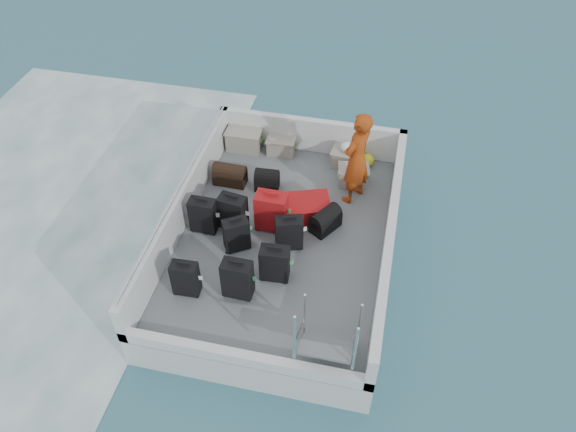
% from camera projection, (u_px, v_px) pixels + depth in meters
% --- Properties ---
extents(ground, '(160.00, 160.00, 0.00)m').
position_uv_depth(ground, '(283.00, 261.00, 9.82)').
color(ground, '#1C5064').
rests_on(ground, ground).
extents(wake_foam, '(10.00, 10.00, 0.00)m').
position_uv_depth(wake_foam, '(35.00, 219.00, 10.57)').
color(wake_foam, white).
rests_on(wake_foam, ground).
extents(ferry_hull, '(3.60, 5.00, 0.60)m').
position_uv_depth(ferry_hull, '(283.00, 249.00, 9.61)').
color(ferry_hull, silver).
rests_on(ferry_hull, ground).
extents(deck, '(3.30, 4.70, 0.02)m').
position_uv_depth(deck, '(283.00, 237.00, 9.39)').
color(deck, slate).
rests_on(deck, ferry_hull).
extents(deck_fittings, '(3.60, 5.00, 0.90)m').
position_uv_depth(deck_fittings, '(299.00, 238.00, 8.85)').
color(deck_fittings, silver).
rests_on(deck_fittings, deck).
extents(suitcase_0, '(0.41, 0.24, 0.62)m').
position_uv_depth(suitcase_0, '(186.00, 279.00, 8.34)').
color(suitcase_0, black).
rests_on(suitcase_0, deck).
extents(suitcase_1, '(0.44, 0.26, 0.65)m').
position_uv_depth(suitcase_1, '(203.00, 216.00, 9.27)').
color(suitcase_1, black).
rests_on(suitcase_1, deck).
extents(suitcase_2, '(0.49, 0.34, 0.65)m').
position_uv_depth(suitcase_2, '(233.00, 213.00, 9.32)').
color(suitcase_2, black).
rests_on(suitcase_2, deck).
extents(suitcase_3, '(0.45, 0.27, 0.68)m').
position_uv_depth(suitcase_3, '(238.00, 279.00, 8.29)').
color(suitcase_3, black).
rests_on(suitcase_3, deck).
extents(suitcase_4, '(0.47, 0.42, 0.60)m').
position_uv_depth(suitcase_4, '(236.00, 235.00, 9.00)').
color(suitcase_4, black).
rests_on(suitcase_4, deck).
extents(suitcase_5, '(0.53, 0.32, 0.72)m').
position_uv_depth(suitcase_5, '(272.00, 212.00, 9.29)').
color(suitcase_5, '#B70E1C').
rests_on(suitcase_5, deck).
extents(suitcase_6, '(0.46, 0.30, 0.62)m').
position_uv_depth(suitcase_6, '(275.00, 264.00, 8.55)').
color(suitcase_6, black).
rests_on(suitcase_6, deck).
extents(suitcase_7, '(0.49, 0.37, 0.61)m').
position_uv_depth(suitcase_7, '(289.00, 233.00, 9.01)').
color(suitcase_7, black).
rests_on(suitcase_7, deck).
extents(suitcase_8, '(1.02, 0.83, 0.34)m').
position_uv_depth(suitcase_8, '(304.00, 209.00, 9.61)').
color(suitcase_8, '#B70E1C').
rests_on(suitcase_8, deck).
extents(duffel_0, '(0.60, 0.31, 0.32)m').
position_uv_depth(duffel_0, '(230.00, 176.00, 10.25)').
color(duffel_0, black).
rests_on(duffel_0, deck).
extents(duffel_1, '(0.44, 0.32, 0.32)m').
position_uv_depth(duffel_1, '(267.00, 181.00, 10.14)').
color(duffel_1, black).
rests_on(duffel_1, deck).
extents(duffel_2, '(0.53, 0.60, 0.32)m').
position_uv_depth(duffel_2, '(325.00, 222.00, 9.41)').
color(duffel_2, black).
rests_on(duffel_2, deck).
extents(crate_0, '(0.65, 0.45, 0.39)m').
position_uv_depth(crate_0, '(245.00, 140.00, 10.98)').
color(crate_0, gray).
rests_on(crate_0, deck).
extents(crate_1, '(0.53, 0.37, 0.31)m').
position_uv_depth(crate_1, '(281.00, 146.00, 10.89)').
color(crate_1, gray).
rests_on(crate_1, deck).
extents(crate_2, '(0.54, 0.40, 0.31)m').
position_uv_depth(crate_2, '(346.00, 159.00, 10.61)').
color(crate_2, gray).
rests_on(crate_2, deck).
extents(crate_3, '(0.58, 0.44, 0.32)m').
position_uv_depth(crate_3, '(353.00, 176.00, 10.25)').
color(crate_3, gray).
rests_on(crate_3, deck).
extents(yellow_bag, '(0.28, 0.26, 0.22)m').
position_uv_depth(yellow_bag, '(367.00, 160.00, 10.66)').
color(yellow_bag, yellow).
rests_on(yellow_bag, deck).
extents(white_bag, '(0.24, 0.24, 0.18)m').
position_uv_depth(white_bag, '(347.00, 149.00, 10.44)').
color(white_bag, white).
rests_on(white_bag, crate_2).
extents(passenger, '(0.67, 0.77, 1.76)m').
position_uv_depth(passenger, '(357.00, 158.00, 9.46)').
color(passenger, '#DE5014').
rests_on(passenger, deck).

